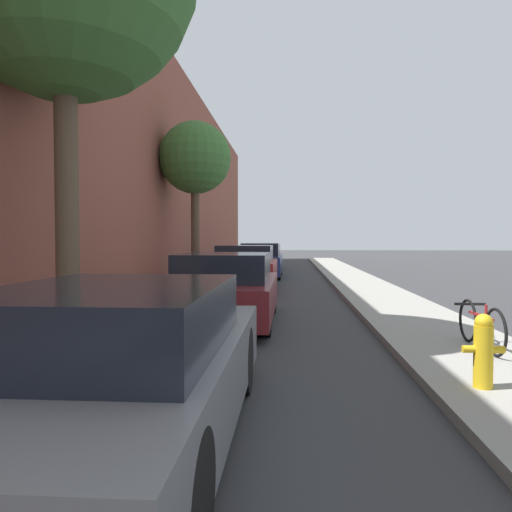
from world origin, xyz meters
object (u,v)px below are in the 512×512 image
object	(u,v)px
fire_hydrant	(483,350)
parked_car_navy	(261,261)
parked_car_maroon	(226,290)
parked_car_red	(246,269)
street_tree_far	(195,159)
bicycle	(481,325)
parked_car_teal	(265,258)
parked_car_grey	(119,369)

from	to	relation	value
fire_hydrant	parked_car_navy	bearing A→B (deg)	101.59
parked_car_maroon	parked_car_navy	size ratio (longest dim) A/B	0.98
parked_car_red	street_tree_far	bearing A→B (deg)	146.66
bicycle	parked_car_teal	bearing A→B (deg)	100.01
parked_car_navy	street_tree_far	bearing A→B (deg)	-114.29
parked_car_teal	street_tree_far	distance (m)	10.95
street_tree_far	fire_hydrant	distance (m)	13.08
parked_car_teal	fire_hydrant	size ratio (longest dim) A/B	5.13
parked_car_red	fire_hydrant	bearing A→B (deg)	-71.65
parked_car_teal	street_tree_far	size ratio (longest dim) A/B	0.71
fire_hydrant	parked_car_grey	bearing A→B (deg)	-156.67
parked_car_navy	parked_car_teal	size ratio (longest dim) A/B	1.13
parked_car_grey	fire_hydrant	bearing A→B (deg)	23.33
parked_car_red	parked_car_teal	distance (m)	11.34
parked_car_red	fire_hydrant	distance (m)	10.70
parked_car_maroon	street_tree_far	world-z (taller)	street_tree_far
parked_car_red	bicycle	distance (m)	9.25
parked_car_red	parked_car_navy	xyz separation A→B (m)	(0.14, 5.60, 0.00)
parked_car_grey	street_tree_far	world-z (taller)	street_tree_far
bicycle	parked_car_maroon	bearing A→B (deg)	145.37
parked_car_teal	bicycle	world-z (taller)	parked_car_teal
parked_car_navy	street_tree_far	distance (m)	6.04
parked_car_navy	bicycle	size ratio (longest dim) A/B	2.83
parked_car_navy	fire_hydrant	xyz separation A→B (m)	(3.23, -15.75, -0.19)
parked_car_grey	parked_car_red	xyz separation A→B (m)	(-0.07, 11.58, 0.07)
parked_car_teal	street_tree_far	bearing A→B (deg)	-100.37
parked_car_red	parked_car_navy	size ratio (longest dim) A/B	0.93
parked_car_grey	street_tree_far	xyz separation A→B (m)	(-1.91, 12.79, 3.72)
parked_car_maroon	fire_hydrant	world-z (taller)	parked_car_maroon
parked_car_maroon	parked_car_teal	xyz separation A→B (m)	(-0.12, 17.11, -0.02)
street_tree_far	bicycle	bearing A→B (deg)	-58.34
fire_hydrant	bicycle	xyz separation A→B (m)	(0.66, 1.84, -0.06)
parked_car_navy	fire_hydrant	world-z (taller)	parked_car_navy
parked_car_red	parked_car_teal	world-z (taller)	parked_car_red
parked_car_maroon	street_tree_far	size ratio (longest dim) A/B	0.79
parked_car_maroon	parked_car_navy	xyz separation A→B (m)	(0.00, 11.37, 0.04)
parked_car_grey	fire_hydrant	size ratio (longest dim) A/B	5.94
parked_car_maroon	fire_hydrant	distance (m)	5.45
parked_car_red	street_tree_far	xyz separation A→B (m)	(-1.84, 1.21, 3.66)
parked_car_red	bicycle	xyz separation A→B (m)	(4.03, -8.32, -0.25)
parked_car_navy	parked_car_teal	bearing A→B (deg)	91.25
parked_car_grey	street_tree_far	distance (m)	13.46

